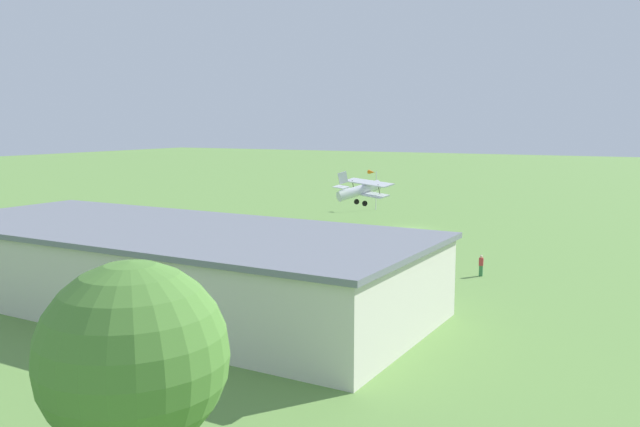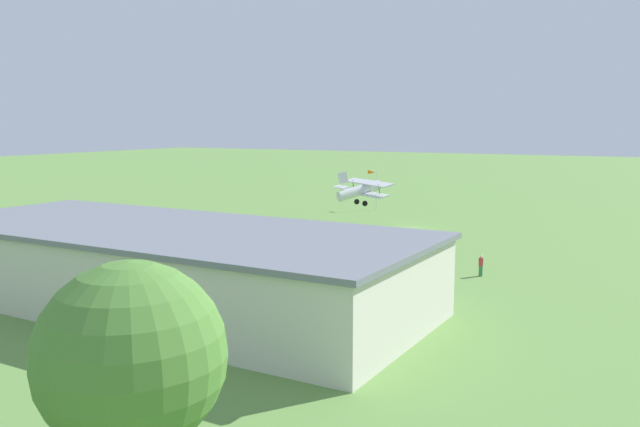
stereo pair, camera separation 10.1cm
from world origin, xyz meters
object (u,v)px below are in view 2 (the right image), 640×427
at_px(person_walking_on_apron, 137,235).
at_px(windsock, 373,175).
at_px(hangar, 165,265).
at_px(tree_behind_hangar_right, 131,356).
at_px(biplane, 361,190).
at_px(car_grey, 115,240).
at_px(car_orange, 24,229).
at_px(person_watching_takeoff, 481,266).
at_px(car_white, 64,234).
at_px(person_crossing_taxiway, 173,234).

relative_size(person_walking_on_apron, windsock, 0.27).
distance_m(hangar, tree_behind_hangar_right, 24.96).
relative_size(biplane, person_walking_on_apron, 5.65).
xyz_separation_m(car_grey, windsock, (-11.22, -39.78, 4.30)).
height_order(person_walking_on_apron, windsock, windsock).
bearing_deg(biplane, car_orange, 34.17).
height_order(hangar, windsock, windsock).
bearing_deg(tree_behind_hangar_right, hangar, -51.36).
height_order(person_watching_takeoff, tree_behind_hangar_right, tree_behind_hangar_right).
relative_size(car_orange, tree_behind_hangar_right, 0.53).
xyz_separation_m(biplane, windsock, (6.33, -18.02, 0.30)).
relative_size(hangar, tree_behind_hangar_right, 4.61).
height_order(car_white, person_watching_takeoff, person_watching_takeoff).
relative_size(hangar, car_orange, 8.69).
relative_size(car_grey, tree_behind_hangar_right, 0.55).
height_order(biplane, person_crossing_taxiway, biplane).
xyz_separation_m(hangar, person_watching_takeoff, (-17.34, -18.64, -1.86)).
distance_m(person_walking_on_apron, windsock, 38.34).
distance_m(tree_behind_hangar_right, windsock, 76.44).
height_order(biplane, car_white, biplane).
bearing_deg(person_crossing_taxiway, car_white, 29.17).
bearing_deg(person_crossing_taxiway, person_walking_on_apron, 36.24).
distance_m(car_white, tree_behind_hangar_right, 53.19).
bearing_deg(person_walking_on_apron, hangar, 137.64).
bearing_deg(car_white, person_watching_takeoff, -173.49).
relative_size(car_grey, person_walking_on_apron, 2.88).
relative_size(hangar, person_walking_on_apron, 24.40).
height_order(hangar, person_walking_on_apron, hangar).
xyz_separation_m(car_white, windsock, (-18.46, -39.79, 4.23)).
bearing_deg(person_watching_takeoff, person_walking_on_apron, 2.37).
height_order(car_grey, person_walking_on_apron, same).
height_order(biplane, car_grey, biplane).
height_order(person_crossing_taxiway, tree_behind_hangar_right, tree_behind_hangar_right).
bearing_deg(person_watching_takeoff, car_white, 6.51).
relative_size(person_watching_takeoff, tree_behind_hangar_right, 0.22).
relative_size(biplane, tree_behind_hangar_right, 1.07).
distance_m(car_white, windsock, 44.06).
relative_size(person_watching_takeoff, person_crossing_taxiway, 1.03).
relative_size(biplane, windsock, 1.51).
bearing_deg(windsock, car_white, 65.12).
bearing_deg(person_watching_takeoff, tree_behind_hangar_right, 87.27).
height_order(car_white, person_walking_on_apron, car_white).
height_order(hangar, person_crossing_taxiway, hangar).
bearing_deg(person_walking_on_apron, car_orange, 12.56).
distance_m(hangar, biplane, 35.55).
height_order(person_walking_on_apron, tree_behind_hangar_right, tree_behind_hangar_right).
xyz_separation_m(person_walking_on_apron, tree_behind_hangar_right, (-34.33, 36.56, 4.28)).
relative_size(car_white, tree_behind_hangar_right, 0.56).
height_order(person_crossing_taxiway, windsock, windsock).
height_order(biplane, person_watching_takeoff, biplane).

